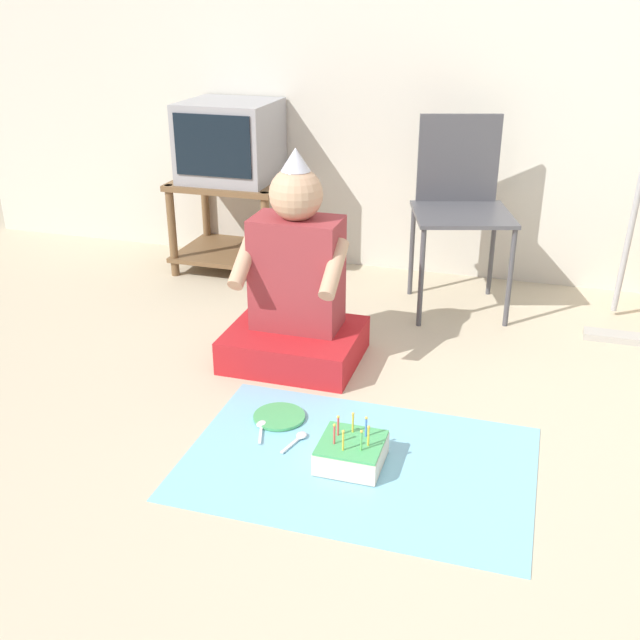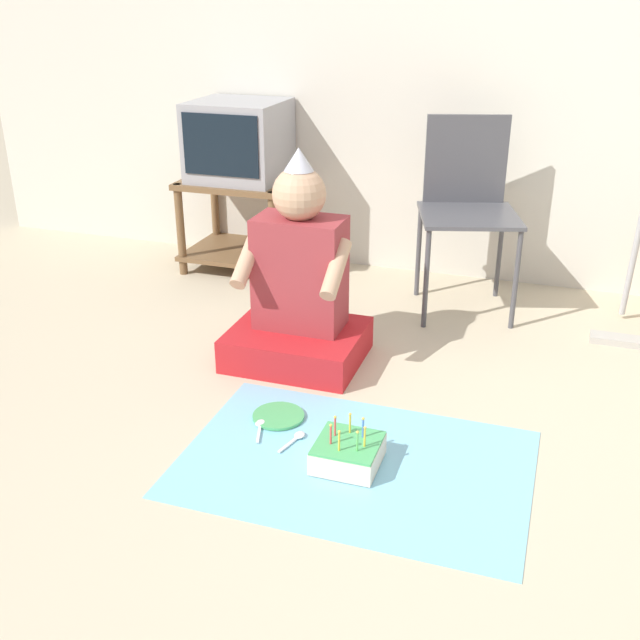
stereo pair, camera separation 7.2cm
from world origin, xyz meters
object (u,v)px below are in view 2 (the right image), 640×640
birthday_cake (348,453)px  folding_chair (467,199)px  tv (239,140)px  paper_plate (278,416)px  dust_mop (634,272)px  person_seated (298,293)px

birthday_cake → folding_chair: bearing=85.1°
tv → folding_chair: 1.26m
tv → paper_plate: size_ratio=2.48×
dust_mop → paper_plate: size_ratio=5.85×
folding_chair → person_seated: size_ratio=1.02×
person_seated → paper_plate: person_seated is taller
birthday_cake → tv: bearing=123.7°
birthday_cake → paper_plate: size_ratio=1.11×
tv → paper_plate: (0.78, -1.46, -0.69)m
tv → birthday_cake: (1.11, -1.66, -0.66)m
folding_chair → dust_mop: dust_mop is taller
folding_chair → birthday_cake: (-0.13, -1.50, -0.49)m
dust_mop → birthday_cake: (-0.89, -1.35, -0.26)m
person_seated → folding_chair: bearing=55.6°
dust_mop → birthday_cake: size_ratio=5.29×
paper_plate → dust_mop: bearing=43.4°
dust_mop → person_seated: size_ratio=1.25×
tv → paper_plate: 1.80m
birthday_cake → paper_plate: bearing=148.5°
folding_chair → dust_mop: size_ratio=0.81×
paper_plate → birthday_cake: bearing=-31.5°
birthday_cake → paper_plate: (-0.32, 0.20, -0.04)m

